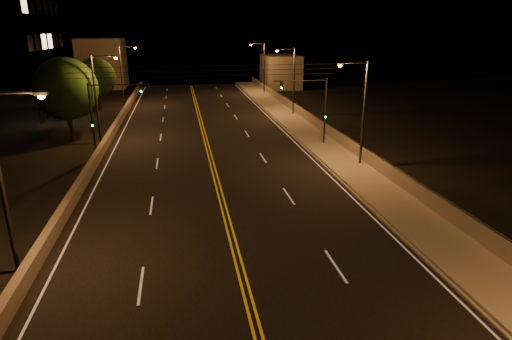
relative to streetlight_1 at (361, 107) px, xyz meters
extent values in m
cube|color=black|center=(-11.50, -4.77, -4.88)|extent=(18.00, 120.00, 0.02)
cube|color=#9E9884|center=(-0.70, -4.77, -4.74)|extent=(3.60, 120.00, 0.30)
cube|color=#9E9884|center=(-2.57, -4.77, -4.82)|extent=(0.14, 120.00, 0.15)
cube|color=gray|center=(0.95, -4.77, -4.09)|extent=(0.30, 120.00, 1.00)
cube|color=gray|center=(-20.97, -4.77, -4.47)|extent=(0.45, 120.00, 0.84)
cube|color=gray|center=(5.00, 48.30, -1.94)|extent=(6.00, 10.00, 5.92)
cube|color=gray|center=(-27.50, 53.80, -0.44)|extent=(8.00, 8.00, 8.90)
cylinder|color=black|center=(0.95, -4.77, -3.56)|extent=(0.06, 120.00, 0.06)
cube|color=silver|center=(-20.10, -4.77, -4.87)|extent=(0.12, 116.00, 0.00)
cube|color=silver|center=(-2.90, -4.77, -4.87)|extent=(0.12, 116.00, 0.00)
cube|color=gold|center=(-11.65, -4.77, -4.87)|extent=(0.12, 116.00, 0.00)
cube|color=gold|center=(-11.35, -4.77, -4.87)|extent=(0.12, 116.00, 0.00)
cube|color=silver|center=(-16.00, -14.27, -4.87)|extent=(0.12, 3.00, 0.00)
cube|color=silver|center=(-16.00, -5.27, -4.87)|extent=(0.12, 3.00, 0.00)
cube|color=silver|center=(-16.00, 3.73, -4.87)|extent=(0.12, 3.00, 0.00)
cube|color=silver|center=(-16.00, 12.73, -4.87)|extent=(0.12, 3.00, 0.00)
cube|color=silver|center=(-16.00, 21.73, -4.87)|extent=(0.12, 3.00, 0.00)
cube|color=silver|center=(-16.00, 30.73, -4.87)|extent=(0.12, 3.00, 0.00)
cube|color=silver|center=(-16.00, 39.73, -4.87)|extent=(0.12, 3.00, 0.00)
cube|color=silver|center=(-16.00, 48.73, -4.87)|extent=(0.12, 3.00, 0.00)
cube|color=silver|center=(-7.00, -14.27, -4.87)|extent=(0.12, 3.00, 0.00)
cube|color=silver|center=(-7.00, -5.27, -4.87)|extent=(0.12, 3.00, 0.00)
cube|color=silver|center=(-7.00, 3.73, -4.87)|extent=(0.12, 3.00, 0.00)
cube|color=silver|center=(-7.00, 12.73, -4.87)|extent=(0.12, 3.00, 0.00)
cube|color=silver|center=(-7.00, 21.73, -4.87)|extent=(0.12, 3.00, 0.00)
cube|color=silver|center=(-7.00, 30.73, -4.87)|extent=(0.12, 3.00, 0.00)
cube|color=silver|center=(-7.00, 39.73, -4.87)|extent=(0.12, 3.00, 0.00)
cube|color=silver|center=(-7.00, 48.73, -4.87)|extent=(0.12, 3.00, 0.00)
cylinder|color=#2D2D33|center=(0.30, 0.00, -0.70)|extent=(0.20, 0.20, 8.39)
cylinder|color=#2D2D33|center=(-0.80, 0.00, 3.35)|extent=(2.20, 0.12, 0.12)
cube|color=#2D2D33|center=(-1.90, 0.00, 3.28)|extent=(0.50, 0.25, 0.14)
sphere|color=#FF9E2D|center=(-1.90, 0.00, 3.18)|extent=(0.28, 0.28, 0.28)
cylinder|color=#2D2D33|center=(0.30, 21.14, -0.70)|extent=(0.20, 0.20, 8.39)
cylinder|color=#2D2D33|center=(-0.80, 21.14, 3.35)|extent=(2.20, 0.12, 0.12)
cube|color=#2D2D33|center=(-1.90, 21.14, 3.28)|extent=(0.50, 0.25, 0.14)
sphere|color=#FF9E2D|center=(-1.90, 21.14, 3.18)|extent=(0.28, 0.28, 0.28)
cylinder|color=#2D2D33|center=(0.30, 40.16, -0.70)|extent=(0.20, 0.20, 8.39)
cylinder|color=#2D2D33|center=(-0.80, 40.16, 3.35)|extent=(2.20, 0.12, 0.12)
cube|color=#2D2D33|center=(-1.90, 40.16, 3.28)|extent=(0.50, 0.25, 0.14)
sphere|color=#FF9E2D|center=(-1.90, 40.16, 3.18)|extent=(0.28, 0.28, 0.28)
cylinder|color=#2D2D33|center=(-21.70, -12.08, -0.70)|extent=(0.20, 0.20, 8.39)
cylinder|color=#2D2D33|center=(-20.60, -12.08, 3.35)|extent=(2.20, 0.12, 0.12)
cube|color=#2D2D33|center=(-19.50, -12.08, 3.28)|extent=(0.50, 0.25, 0.14)
sphere|color=#FF9E2D|center=(-19.50, -12.08, 3.18)|extent=(0.28, 0.28, 0.28)
cylinder|color=#2D2D33|center=(-21.70, 11.54, -0.70)|extent=(0.20, 0.20, 8.39)
cylinder|color=#2D2D33|center=(-20.60, 11.54, 3.35)|extent=(2.20, 0.12, 0.12)
cube|color=#2D2D33|center=(-19.50, 11.54, 3.28)|extent=(0.50, 0.25, 0.14)
sphere|color=#FF9E2D|center=(-19.50, 11.54, 3.18)|extent=(0.28, 0.28, 0.28)
cylinder|color=#2D2D33|center=(-21.70, 32.26, -0.70)|extent=(0.20, 0.20, 8.39)
cylinder|color=#2D2D33|center=(-20.60, 32.26, 3.35)|extent=(2.20, 0.12, 0.12)
cube|color=#2D2D33|center=(-19.50, 32.26, 3.28)|extent=(0.50, 0.25, 0.14)
sphere|color=#FF9E2D|center=(-19.50, 32.26, 3.18)|extent=(0.28, 0.28, 0.28)
cylinder|color=#2D2D33|center=(-0.50, 6.72, -1.70)|extent=(0.18, 0.18, 6.39)
cylinder|color=#2D2D33|center=(-3.00, 6.72, 1.30)|extent=(5.00, 0.10, 0.10)
cube|color=black|center=(-4.75, 6.72, 0.95)|extent=(0.28, 0.18, 0.80)
sphere|color=#19FF4C|center=(-4.75, 6.61, 0.70)|extent=(0.14, 0.14, 0.14)
cube|color=black|center=(-0.50, 6.57, -1.89)|extent=(0.22, 0.14, 0.55)
cylinder|color=#2D2D33|center=(-21.30, 6.72, -1.70)|extent=(0.18, 0.18, 6.39)
cylinder|color=#2D2D33|center=(-18.80, 6.72, 1.30)|extent=(5.00, 0.10, 0.10)
cube|color=black|center=(-17.05, 6.72, 0.95)|extent=(0.28, 0.18, 0.80)
sphere|color=#19FF4C|center=(-17.05, 6.61, 0.70)|extent=(0.14, 0.14, 0.14)
cube|color=black|center=(-21.30, 6.57, -1.89)|extent=(0.22, 0.14, 0.55)
cylinder|color=black|center=(-11.50, 4.73, 2.11)|extent=(22.00, 0.03, 0.03)
cylinder|color=black|center=(-11.50, 4.73, 2.51)|extent=(22.00, 0.03, 0.03)
cylinder|color=black|center=(-11.50, 4.73, 2.91)|extent=(22.00, 0.03, 0.03)
cylinder|color=black|center=(-24.59, 12.97, -3.47)|extent=(0.36, 0.36, 2.85)
sphere|color=black|center=(-24.59, 12.97, 0.26)|extent=(6.02, 6.02, 6.02)
cylinder|color=black|center=(-26.64, 20.50, -3.68)|extent=(0.36, 0.36, 2.42)
sphere|color=black|center=(-26.64, 20.50, -0.52)|extent=(5.12, 5.12, 5.12)
cylinder|color=black|center=(-24.79, 30.52, -3.68)|extent=(0.36, 0.36, 2.42)
sphere|color=black|center=(-24.79, 30.52, -0.53)|extent=(5.10, 5.10, 5.10)
camera|label=1|loc=(-13.87, -31.14, 5.90)|focal=30.00mm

